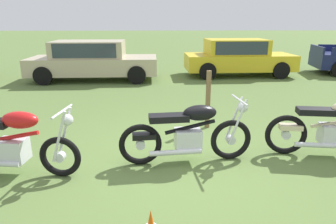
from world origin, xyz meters
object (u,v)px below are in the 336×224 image
(car_yellow, at_px, (238,56))
(motorcycle_black, at_px, (188,133))
(motorcycle_red, at_px, (12,143))
(motorcycle_cream, at_px, (334,128))
(car_beige, at_px, (92,58))
(fence_post_wooden, at_px, (208,100))

(car_yellow, bearing_deg, motorcycle_black, -111.25)
(motorcycle_red, relative_size, motorcycle_cream, 0.97)
(motorcycle_red, height_order, car_beige, car_beige)
(car_beige, distance_m, fence_post_wooden, 6.34)
(motorcycle_red, height_order, motorcycle_cream, same)
(motorcycle_black, distance_m, car_yellow, 8.12)
(motorcycle_red, xyz_separation_m, motorcycle_cream, (4.93, 0.44, -0.00))
(motorcycle_black, height_order, car_yellow, car_yellow)
(car_beige, bearing_deg, car_yellow, 6.43)
(motorcycle_red, distance_m, car_yellow, 9.56)
(motorcycle_red, xyz_separation_m, car_beige, (-0.30, 7.23, 0.32))
(motorcycle_cream, bearing_deg, motorcycle_black, -168.68)
(motorcycle_black, xyz_separation_m, car_beige, (-2.85, 6.91, 0.32))
(motorcycle_red, xyz_separation_m, motorcycle_black, (2.55, 0.32, -0.01))
(motorcycle_cream, height_order, car_beige, car_beige)
(car_beige, bearing_deg, motorcycle_red, -88.53)
(car_yellow, height_order, fence_post_wooden, car_yellow)
(car_beige, relative_size, fence_post_wooden, 3.88)
(motorcycle_red, relative_size, car_beige, 0.44)
(motorcycle_red, bearing_deg, motorcycle_black, 14.09)
(motorcycle_black, bearing_deg, motorcycle_red, -178.51)
(car_yellow, distance_m, fence_post_wooden, 6.44)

